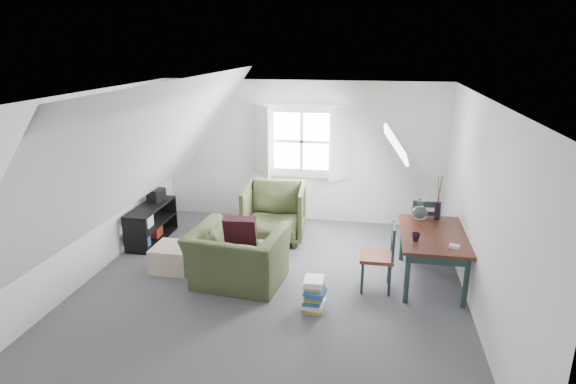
% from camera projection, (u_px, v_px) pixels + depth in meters
% --- Properties ---
extents(floor, '(5.50, 5.50, 0.00)m').
position_uv_depth(floor, '(270.00, 290.00, 6.30)').
color(floor, '#4A494E').
rests_on(floor, ground).
extents(ceiling, '(5.50, 5.50, 0.00)m').
position_uv_depth(ceiling, '(267.00, 97.00, 5.56)').
color(ceiling, white).
rests_on(ceiling, wall_back).
extents(wall_back, '(5.00, 0.00, 5.00)m').
position_uv_depth(wall_back, '(302.00, 152.00, 8.51)').
color(wall_back, silver).
rests_on(wall_back, ground).
extents(wall_front, '(5.00, 0.00, 5.00)m').
position_uv_depth(wall_front, '(183.00, 321.00, 3.34)').
color(wall_front, silver).
rests_on(wall_front, ground).
extents(wall_left, '(0.00, 5.50, 5.50)m').
position_uv_depth(wall_left, '(84.00, 189.00, 6.35)').
color(wall_left, silver).
rests_on(wall_left, ground).
extents(wall_right, '(0.00, 5.50, 5.50)m').
position_uv_depth(wall_right, '(482.00, 212.00, 5.51)').
color(wall_right, silver).
rests_on(wall_right, ground).
extents(slope_left, '(3.19, 5.50, 4.48)m').
position_uv_depth(slope_left, '(148.00, 153.00, 6.04)').
color(slope_left, white).
rests_on(slope_left, wall_left).
extents(slope_right, '(3.19, 5.50, 4.48)m').
position_uv_depth(slope_right, '(400.00, 164.00, 5.51)').
color(slope_right, white).
rests_on(slope_right, wall_right).
extents(dormer_window, '(1.71, 0.35, 1.30)m').
position_uv_depth(dormer_window, '(301.00, 142.00, 8.38)').
color(dormer_window, white).
rests_on(dormer_window, wall_back).
extents(skylight, '(0.35, 0.75, 0.47)m').
position_uv_depth(skylight, '(396.00, 144.00, 6.74)').
color(skylight, white).
rests_on(skylight, slope_right).
extents(armchair_near, '(1.30, 1.16, 0.77)m').
position_uv_depth(armchair_near, '(239.00, 283.00, 6.48)').
color(armchair_near, '#3A4125').
rests_on(armchair_near, floor).
extents(armchair_far, '(1.05, 1.08, 0.91)m').
position_uv_depth(armchair_far, '(274.00, 238.00, 8.00)').
color(armchair_far, '#3A4125').
rests_on(armchair_far, floor).
extents(throw_pillow, '(0.45, 0.28, 0.45)m').
position_uv_depth(throw_pillow, '(240.00, 231.00, 6.42)').
color(throw_pillow, '#340E18').
rests_on(throw_pillow, armchair_near).
extents(ottoman, '(0.54, 0.54, 0.36)m').
position_uv_depth(ottoman, '(173.00, 257.00, 6.84)').
color(ottoman, '#BBA48D').
rests_on(ottoman, floor).
extents(dining_table, '(0.84, 1.41, 0.70)m').
position_uv_depth(dining_table, '(433.00, 240.00, 6.36)').
color(dining_table, '#37160E').
rests_on(dining_table, floor).
extents(demijohn, '(0.22, 0.22, 0.31)m').
position_uv_depth(demijohn, '(420.00, 212.00, 6.74)').
color(demijohn, silver).
rests_on(demijohn, dining_table).
extents(vase_twigs, '(0.08, 0.09, 0.64)m').
position_uv_depth(vase_twigs, '(437.00, 210.00, 6.79)').
color(vase_twigs, black).
rests_on(vase_twigs, dining_table).
extents(cup, '(0.14, 0.14, 0.10)m').
position_uv_depth(cup, '(415.00, 241.00, 6.09)').
color(cup, black).
rests_on(cup, dining_table).
extents(paper_box, '(0.14, 0.11, 0.04)m').
position_uv_depth(paper_box, '(454.00, 246.00, 5.87)').
color(paper_box, white).
rests_on(paper_box, dining_table).
extents(dining_chair_far, '(0.44, 0.44, 0.95)m').
position_uv_depth(dining_chair_far, '(424.00, 227.00, 7.12)').
color(dining_chair_far, maroon).
rests_on(dining_chair_far, floor).
extents(dining_chair_near, '(0.42, 0.42, 0.90)m').
position_uv_depth(dining_chair_near, '(380.00, 256.00, 6.20)').
color(dining_chair_near, maroon).
rests_on(dining_chair_near, floor).
extents(media_shelf, '(0.39, 1.16, 0.59)m').
position_uv_depth(media_shelf, '(151.00, 226.00, 7.79)').
color(media_shelf, black).
rests_on(media_shelf, floor).
extents(electronics_box, '(0.25, 0.31, 0.22)m').
position_uv_depth(electronics_box, '(156.00, 196.00, 7.94)').
color(electronics_box, black).
rests_on(electronics_box, media_shelf).
extents(magazine_stack, '(0.30, 0.35, 0.40)m').
position_uv_depth(magazine_stack, '(314.00, 294.00, 5.79)').
color(magazine_stack, '#B29933').
rests_on(magazine_stack, floor).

